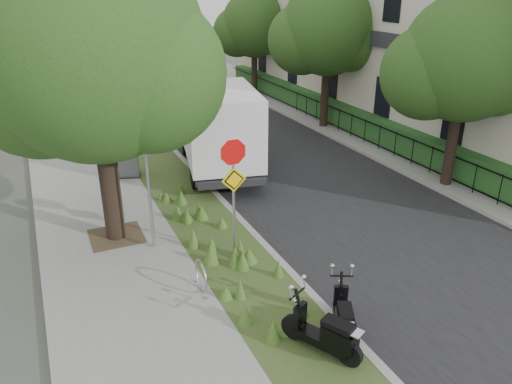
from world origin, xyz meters
TOP-DOWN VIEW (x-y plane):
  - ground at (0.00, 0.00)m, footprint 120.00×120.00m
  - sidewalk_near at (-4.25, 10.00)m, footprint 3.50×60.00m
  - verge at (-1.50, 10.00)m, footprint 2.00×60.00m
  - kerb_near at (-0.50, 10.00)m, footprint 0.20×60.00m
  - road at (3.00, 10.00)m, footprint 7.00×60.00m
  - kerb_far at (6.50, 10.00)m, footprint 0.20×60.00m
  - footpath_far at (8.20, 10.00)m, footprint 3.20×60.00m
  - street_tree_main at (-4.08, 2.86)m, footprint 6.21×5.54m
  - bare_post at (-3.20, 1.80)m, footprint 0.08×0.08m
  - bike_hoop at (-2.70, -0.60)m, footprint 0.06×0.78m
  - sign_assembly at (-1.40, 0.58)m, footprint 0.94×0.08m
  - fence_far at (7.20, 10.00)m, footprint 0.04×24.00m
  - hedge_far at (7.90, 10.00)m, footprint 1.00×24.00m
  - terrace_houses at (11.49, 10.00)m, footprint 7.40×26.40m
  - far_tree_a at (6.94, 2.05)m, footprint 4.60×4.10m
  - far_tree_b at (6.94, 10.05)m, footprint 4.83×4.31m
  - far_tree_c at (6.94, 18.04)m, footprint 4.37×3.89m
  - scooter_near at (-1.21, -3.60)m, footprint 0.94×1.58m
  - scooter_far at (-0.68, -3.25)m, footprint 0.84×1.45m
  - box_truck at (0.47, 6.70)m, footprint 3.49×6.27m
  - utility_cabinet at (-2.80, 7.22)m, footprint 0.99×0.79m

SIDE VIEW (x-z plane):
  - ground at x=0.00m, z-range 0.00..0.00m
  - road at x=3.00m, z-range 0.00..0.01m
  - sidewalk_near at x=-4.25m, z-range 0.00..0.12m
  - verge at x=-1.50m, z-range 0.00..0.12m
  - footpath_far at x=8.20m, z-range 0.00..0.12m
  - kerb_near at x=-0.50m, z-range 0.00..0.13m
  - kerb_far at x=6.50m, z-range 0.00..0.13m
  - scooter_far at x=-0.68m, z-range 0.11..0.86m
  - bike_hoop at x=-2.70m, z-range 0.11..0.88m
  - scooter_near at x=-1.21m, z-range 0.11..0.93m
  - fence_far at x=7.20m, z-range 0.17..1.17m
  - hedge_far at x=7.90m, z-range 0.12..1.22m
  - utility_cabinet at x=-2.80m, z-range 0.10..1.25m
  - box_truck at x=0.47m, z-range 0.41..3.09m
  - bare_post at x=-3.20m, z-range 0.12..4.12m
  - sign_assembly at x=-1.40m, z-range 0.72..3.94m
  - far_tree_c at x=6.94m, z-range 0.99..6.92m
  - far_tree_a at x=6.94m, z-range 1.02..7.24m
  - terrace_houses at x=11.49m, z-range 0.06..8.26m
  - far_tree_b at x=6.94m, z-range 1.09..7.65m
  - street_tree_main at x=-4.08m, z-range 0.97..8.63m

